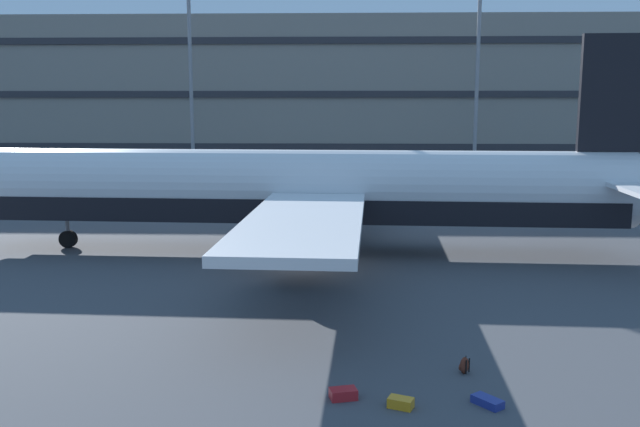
{
  "coord_description": "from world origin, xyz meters",
  "views": [
    {
      "loc": [
        1.8,
        -31.2,
        7.58
      ],
      "look_at": [
        0.82,
        -3.36,
        3.0
      ],
      "focal_mm": 38.51,
      "sensor_mm": 36.0,
      "label": 1
    }
  ],
  "objects_px": {
    "suitcase_scuffed": "(487,402)",
    "suitcase_purple": "(401,403)",
    "airliner": "(310,190)",
    "suitcase_red": "(343,394)",
    "backpack_teal": "(464,365)"
  },
  "relations": [
    {
      "from": "suitcase_scuffed",
      "to": "suitcase_red",
      "type": "relative_size",
      "value": 1.1
    },
    {
      "from": "suitcase_scuffed",
      "to": "suitcase_purple",
      "type": "bearing_deg",
      "value": -174.85
    },
    {
      "from": "airliner",
      "to": "suitcase_purple",
      "type": "relative_size",
      "value": 54.16
    },
    {
      "from": "suitcase_scuffed",
      "to": "suitcase_purple",
      "type": "relative_size",
      "value": 1.21
    },
    {
      "from": "suitcase_scuffed",
      "to": "suitcase_red",
      "type": "height_order",
      "value": "suitcase_red"
    },
    {
      "from": "suitcase_scuffed",
      "to": "suitcase_red",
      "type": "bearing_deg",
      "value": 175.79
    },
    {
      "from": "suitcase_scuffed",
      "to": "suitcase_purple",
      "type": "distance_m",
      "value": 2.2
    },
    {
      "from": "suitcase_scuffed",
      "to": "backpack_teal",
      "type": "distance_m",
      "value": 2.08
    },
    {
      "from": "suitcase_purple",
      "to": "airliner",
      "type": "bearing_deg",
      "value": 100.03
    },
    {
      "from": "suitcase_red",
      "to": "airliner",
      "type": "bearing_deg",
      "value": 95.67
    },
    {
      "from": "airliner",
      "to": "suitcase_red",
      "type": "bearing_deg",
      "value": -84.33
    },
    {
      "from": "airliner",
      "to": "suitcase_scuffed",
      "type": "height_order",
      "value": "airliner"
    },
    {
      "from": "airliner",
      "to": "suitcase_scuffed",
      "type": "distance_m",
      "value": 18.76
    },
    {
      "from": "suitcase_scuffed",
      "to": "suitcase_red",
      "type": "distance_m",
      "value": 3.64
    },
    {
      "from": "suitcase_scuffed",
      "to": "airliner",
      "type": "bearing_deg",
      "value": 106.84
    }
  ]
}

